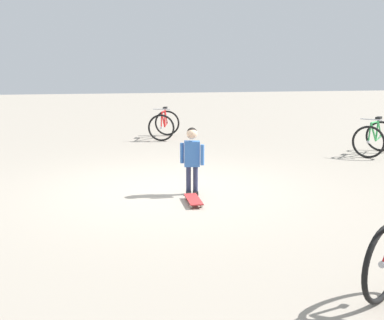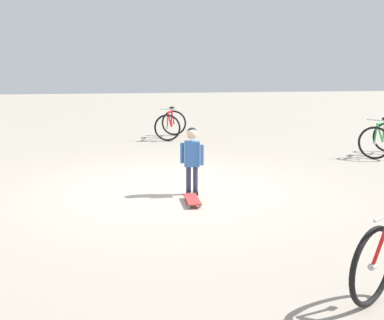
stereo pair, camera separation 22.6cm
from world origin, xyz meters
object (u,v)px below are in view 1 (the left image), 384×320
object	(u,v)px
bicycle_near	(375,138)
bicycle_mid	(164,124)
child_person	(192,153)
skateboard	(193,200)

from	to	relation	value
bicycle_near	bicycle_mid	distance (m)	5.42
child_person	bicycle_mid	size ratio (longest dim) A/B	0.87
bicycle_mid	child_person	bearing A→B (deg)	-92.69
bicycle_mid	skateboard	bearing A→B (deg)	-93.13
child_person	bicycle_mid	world-z (taller)	child_person
skateboard	bicycle_near	world-z (taller)	bicycle_near
skateboard	bicycle_mid	world-z (taller)	bicycle_mid
child_person	skateboard	bearing A→B (deg)	-98.00
bicycle_near	skateboard	bearing A→B (deg)	-147.25
child_person	bicycle_near	size ratio (longest dim) A/B	0.84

